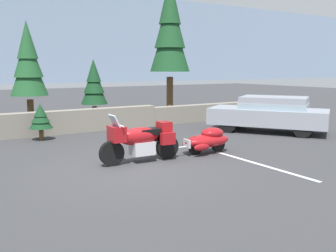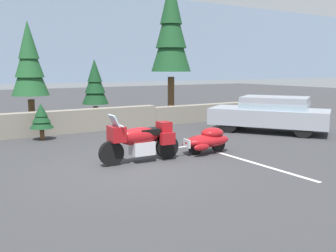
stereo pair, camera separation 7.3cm
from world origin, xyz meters
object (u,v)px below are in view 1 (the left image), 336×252
car_shaped_trailer (207,140)px  sedan_at_right_edge (270,113)px  touring_motorcycle (140,139)px  pine_tree_secondary (94,84)px  pine_tree_tall (170,29)px  pine_tree_far_right (28,62)px

car_shaped_trailer → sedan_at_right_edge: size_ratio=0.47×
touring_motorcycle → pine_tree_secondary: 7.20m
pine_tree_secondary → touring_motorcycle: bearing=-101.4°
touring_motorcycle → pine_tree_secondary: (1.40, 6.96, 1.21)m
car_shaped_trailer → sedan_at_right_edge: 4.74m
touring_motorcycle → pine_tree_tall: pine_tree_tall is taller
car_shaped_trailer → pine_tree_tall: bearing=65.0°
car_shaped_trailer → pine_tree_far_right: (-3.51, 7.06, 2.33)m
touring_motorcycle → pine_tree_far_right: bearing=100.7°
pine_tree_tall → pine_tree_secondary: size_ratio=2.46×
car_shaped_trailer → sedan_at_right_edge: bearing=20.8°
car_shaped_trailer → pine_tree_tall: 9.61m
touring_motorcycle → pine_tree_tall: (5.87, 7.79, 3.88)m
sedan_at_right_edge → pine_tree_tall: (-0.75, 6.20, 3.73)m
sedan_at_right_edge → pine_tree_far_right: bearing=145.9°
pine_tree_secondary → pine_tree_far_right: size_ratio=0.67×
touring_motorcycle → car_shaped_trailer: size_ratio=1.04×
pine_tree_secondary → pine_tree_tall: bearing=10.5°
touring_motorcycle → pine_tree_far_right: size_ratio=0.53×
pine_tree_tall → pine_tree_secondary: 5.27m
sedan_at_right_edge → pine_tree_far_right: 9.78m
car_shaped_trailer → pine_tree_far_right: bearing=116.5°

